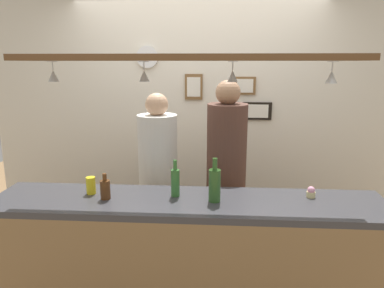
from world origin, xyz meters
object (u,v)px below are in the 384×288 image
at_px(bottle_beer_green_import, 175,182).
at_px(picture_frame_crest, 194,87).
at_px(bottle_beer_brown_stubby, 105,189).
at_px(wall_clock, 147,57).
at_px(drink_can, 91,185).
at_px(cupcake, 311,192).
at_px(person_middle_white_patterned_shirt, 158,168).
at_px(person_right_brown_shirt, 226,162).
at_px(picture_frame_upper_small, 245,86).
at_px(picture_frame_lower_pair, 257,111).
at_px(bottle_champagne_green, 215,184).

relative_size(bottle_beer_green_import, picture_frame_crest, 1.00).
bearing_deg(picture_frame_crest, bottle_beer_brown_stubby, -109.85).
bearing_deg(wall_clock, bottle_beer_green_import, -72.06).
relative_size(bottle_beer_green_import, drink_can, 2.13).
bearing_deg(bottle_beer_green_import, cupcake, 2.42).
height_order(person_middle_white_patterned_shirt, person_right_brown_shirt, person_right_brown_shirt).
xyz_separation_m(drink_can, cupcake, (1.54, 0.04, -0.03)).
xyz_separation_m(picture_frame_upper_small, picture_frame_lower_pair, (0.13, 0.00, -0.26)).
height_order(person_right_brown_shirt, picture_frame_lower_pair, person_right_brown_shirt).
bearing_deg(cupcake, person_middle_white_patterned_shirt, 153.58).
distance_m(picture_frame_upper_small, picture_frame_crest, 0.52).
height_order(bottle_beer_brown_stubby, drink_can, bottle_beer_brown_stubby).
bearing_deg(bottle_champagne_green, drink_can, 174.74).
bearing_deg(picture_frame_lower_pair, person_right_brown_shirt, -114.34).
bearing_deg(bottle_beer_green_import, bottle_champagne_green, -15.77).
distance_m(person_middle_white_patterned_shirt, wall_clock, 1.21).
height_order(bottle_champagne_green, cupcake, bottle_champagne_green).
height_order(person_right_brown_shirt, bottle_champagne_green, person_right_brown_shirt).
bearing_deg(person_middle_white_patterned_shirt, picture_frame_lower_pair, 38.07).
bearing_deg(picture_frame_upper_small, picture_frame_lower_pair, 0.00).
bearing_deg(picture_frame_crest, bottle_champagne_green, -80.76).
height_order(bottle_beer_green_import, drink_can, bottle_beer_green_import).
relative_size(person_middle_white_patterned_shirt, picture_frame_crest, 6.35).
bearing_deg(person_right_brown_shirt, picture_frame_lower_pair, 65.66).
xyz_separation_m(person_middle_white_patterned_shirt, cupcake, (1.16, -0.58, 0.03)).
xyz_separation_m(cupcake, picture_frame_lower_pair, (-0.24, 1.30, 0.39)).
bearing_deg(wall_clock, cupcake, -43.30).
relative_size(cupcake, wall_clock, 0.35).
bearing_deg(wall_clock, bottle_beer_brown_stubby, -91.62).
height_order(picture_frame_upper_small, picture_frame_lower_pair, picture_frame_upper_small).
relative_size(person_middle_white_patterned_shirt, bottle_champagne_green, 5.50).
xyz_separation_m(person_middle_white_patterned_shirt, bottle_beer_green_import, (0.22, -0.62, 0.10)).
relative_size(picture_frame_lower_pair, wall_clock, 1.36).
relative_size(bottle_beer_brown_stubby, wall_clock, 0.82).
relative_size(picture_frame_upper_small, wall_clock, 1.00).
height_order(person_middle_white_patterned_shirt, picture_frame_lower_pair, person_middle_white_patterned_shirt).
distance_m(person_right_brown_shirt, picture_frame_lower_pair, 0.86).
height_order(drink_can, picture_frame_lower_pair, picture_frame_lower_pair).
distance_m(person_middle_white_patterned_shirt, person_right_brown_shirt, 0.60).
bearing_deg(bottle_beer_brown_stubby, person_middle_white_patterned_shirt, 70.52).
xyz_separation_m(person_middle_white_patterned_shirt, wall_clock, (-0.21, 0.71, 0.96)).
distance_m(bottle_champagne_green, picture_frame_upper_small, 1.55).
bearing_deg(cupcake, drink_can, -178.66).
xyz_separation_m(bottle_champagne_green, picture_frame_upper_small, (0.29, 1.41, 0.56)).
relative_size(person_right_brown_shirt, picture_frame_crest, 6.77).
bearing_deg(picture_frame_lower_pair, picture_frame_upper_small, 180.00).
bearing_deg(bottle_beer_brown_stubby, picture_frame_crest, 70.15).
relative_size(person_right_brown_shirt, bottle_champagne_green, 5.87).
bearing_deg(person_middle_white_patterned_shirt, person_right_brown_shirt, 0.00).
relative_size(bottle_beer_brown_stubby, picture_frame_lower_pair, 0.60).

